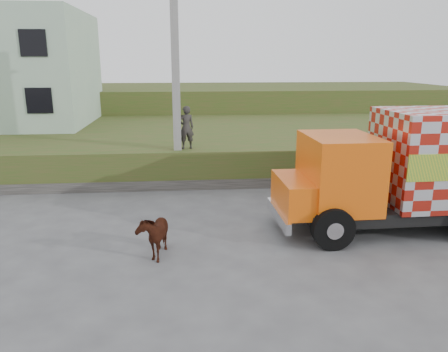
{
  "coord_description": "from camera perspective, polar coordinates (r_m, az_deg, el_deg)",
  "views": [
    {
      "loc": [
        -0.7,
        -12.46,
        4.91
      ],
      "look_at": [
        0.53,
        1.14,
        1.3
      ],
      "focal_mm": 35.0,
      "sensor_mm": 36.0,
      "label": 1
    }
  ],
  "objects": [
    {
      "name": "cargo_truck",
      "position": [
        14.13,
        25.01,
        0.82
      ],
      "size": [
        8.02,
        2.9,
        3.55
      ],
      "rotation": [
        0.0,
        0.0,
        0.02
      ],
      "color": "black",
      "rests_on": "ground"
    },
    {
      "name": "utility_pole",
      "position": [
        17.08,
        -6.29,
        11.93
      ],
      "size": [
        1.2,
        0.3,
        8.0
      ],
      "color": "gray",
      "rests_on": "ground"
    },
    {
      "name": "cow",
      "position": [
        11.5,
        -9.16,
        -7.4
      ],
      "size": [
        0.83,
        1.49,
        1.2
      ],
      "primitive_type": "imported",
      "rotation": [
        0.0,
        0.0,
        -0.13
      ],
      "color": "black",
      "rests_on": "ground"
    },
    {
      "name": "pedestrian",
      "position": [
        17.44,
        -4.95,
        6.33
      ],
      "size": [
        0.69,
        0.53,
        1.7
      ],
      "primitive_type": "imported",
      "rotation": [
        0.0,
        0.0,
        3.36
      ],
      "color": "#312E2B",
      "rests_on": "embankment"
    },
    {
      "name": "embankment",
      "position": [
        22.85,
        -3.33,
        4.3
      ],
      "size": [
        40.0,
        12.0,
        1.5
      ],
      "primitive_type": "cube",
      "color": "#32511B",
      "rests_on": "ground"
    },
    {
      "name": "embankment_far",
      "position": [
        34.63,
        -4.03,
        9.13
      ],
      "size": [
        40.0,
        12.0,
        3.0
      ],
      "primitive_type": "cube",
      "color": "#32511B",
      "rests_on": "ground"
    },
    {
      "name": "ground",
      "position": [
        13.41,
        -1.82,
        -6.67
      ],
      "size": [
        120.0,
        120.0,
        0.0
      ],
      "primitive_type": "plane",
      "color": "#474749",
      "rests_on": "ground"
    },
    {
      "name": "retaining_strip",
      "position": [
        17.36,
        -9.26,
        -1.13
      ],
      "size": [
        16.0,
        0.5,
        0.4
      ],
      "primitive_type": "cube",
      "color": "#595651",
      "rests_on": "ground"
    }
  ]
}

